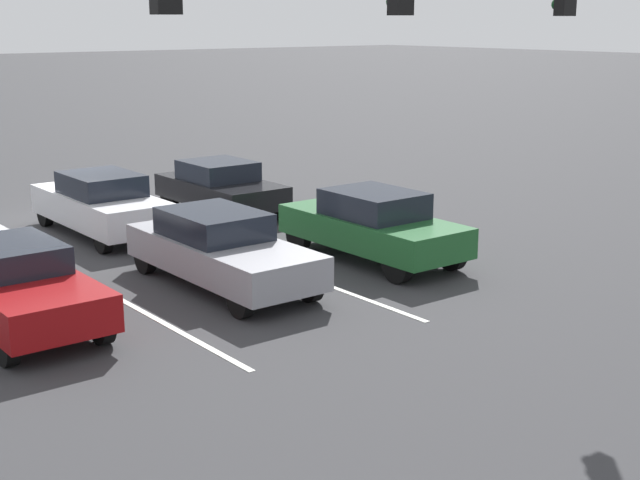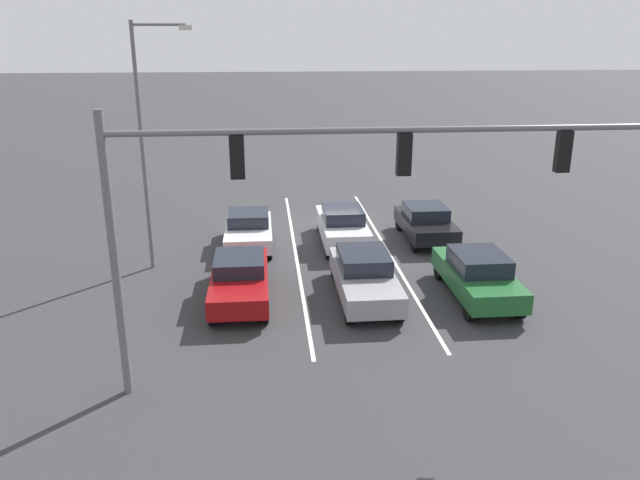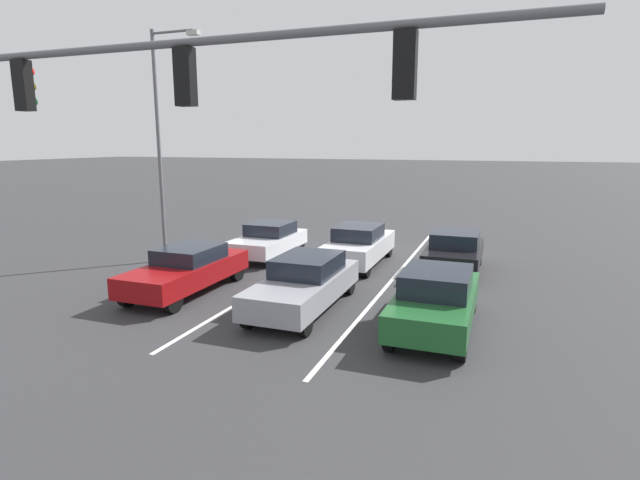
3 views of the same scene
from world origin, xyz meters
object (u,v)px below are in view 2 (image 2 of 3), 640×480
Objects in this scene: car_white_rightlane_second at (249,229)px; street_lamp_right_shoulder at (147,133)px; car_darkgreen_leftlane_front at (478,274)px; car_gray_midlane_front at (364,275)px; traffic_signal_gantry at (302,183)px; car_silver_midlane_second at (342,225)px; car_maroon_rightlane_front at (240,278)px; car_black_leftlane_second at (426,222)px.

car_white_rightlane_second is 0.47× the size of street_lamp_right_shoulder.
car_darkgreen_leftlane_front is 9.53m from car_white_rightlane_second.
traffic_signal_gantry reaches higher than car_gray_midlane_front.
car_darkgreen_leftlane_front reaches higher than car_silver_midlane_second.
car_maroon_rightlane_front is at bearing 52.93° from car_silver_midlane_second.
car_darkgreen_leftlane_front is 0.52× the size of street_lamp_right_shoulder.
car_white_rightlane_second is at bearing 0.64° from car_silver_midlane_second.
car_maroon_rightlane_front is at bearing 36.17° from car_black_leftlane_second.
street_lamp_right_shoulder is (4.81, -8.55, -0.09)m from traffic_signal_gantry.
car_black_leftlane_second is (-7.36, -0.24, 0.03)m from car_white_rightlane_second.
traffic_signal_gantry is (-1.49, 10.61, 4.35)m from car_white_rightlane_second.
car_silver_midlane_second reaches higher than car_gray_midlane_front.
car_darkgreen_leftlane_front is (-3.67, 0.36, 0.04)m from car_gray_midlane_front.
street_lamp_right_shoulder reaches higher than car_maroon_rightlane_front.
car_gray_midlane_front is (-4.05, 0.20, 0.01)m from car_maroon_rightlane_front.
car_darkgreen_leftlane_front is 1.12× the size of car_white_rightlane_second.
car_maroon_rightlane_front is 9.38m from car_black_leftlane_second.
traffic_signal_gantry is (-1.70, 5.31, 4.33)m from car_maroon_rightlane_front.
car_gray_midlane_front is 6.71m from car_white_rightlane_second.
car_maroon_rightlane_front is 1.15× the size of car_black_leftlane_second.
car_gray_midlane_front is 1.18× the size of car_black_leftlane_second.
car_maroon_rightlane_front is 7.74m from car_darkgreen_leftlane_front.
car_darkgreen_leftlane_front reaches higher than car_gray_midlane_front.
car_gray_midlane_front is 1.04× the size of car_silver_midlane_second.
car_darkgreen_leftlane_front is (-7.72, 0.56, 0.05)m from car_maroon_rightlane_front.
car_darkgreen_leftlane_front is at bearing 160.65° from street_lamp_right_shoulder.
car_darkgreen_leftlane_front reaches higher than car_maroon_rightlane_front.
car_darkgreen_leftlane_front reaches higher than car_black_leftlane_second.
traffic_signal_gantry is (5.87, 10.84, 4.31)m from car_black_leftlane_second.
car_silver_midlane_second is (3.68, -5.90, -0.02)m from car_darkgreen_leftlane_front.
car_silver_midlane_second reaches higher than car_white_rightlane_second.
car_white_rightlane_second is at bearing 1.84° from car_black_leftlane_second.
car_darkgreen_leftlane_front is 6.10m from car_black_leftlane_second.
street_lamp_right_shoulder reaches higher than car_gray_midlane_front.
car_darkgreen_leftlane_front is 0.99× the size of car_silver_midlane_second.
car_maroon_rightlane_front is at bearing 87.76° from car_white_rightlane_second.
traffic_signal_gantry is at bearing 107.73° from car_maroon_rightlane_front.
car_maroon_rightlane_front is 4.05m from car_gray_midlane_front.
car_black_leftlane_second is (-3.52, -5.74, 0.00)m from car_gray_midlane_front.
car_silver_midlane_second reaches higher than car_maroon_rightlane_front.
car_darkgreen_leftlane_front is 1.12× the size of car_black_leftlane_second.
car_black_leftlane_second is 13.07m from traffic_signal_gantry.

